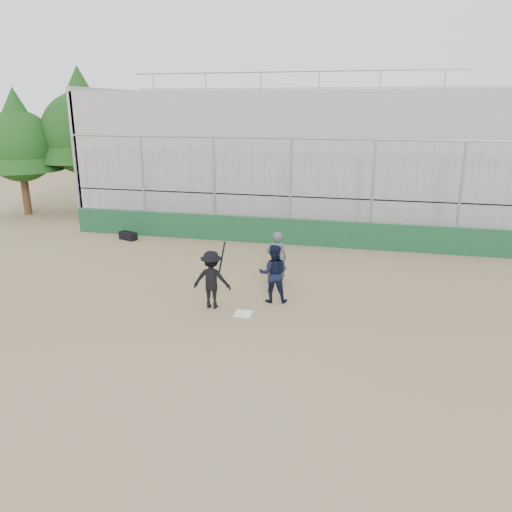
% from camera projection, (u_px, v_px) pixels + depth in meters
% --- Properties ---
extents(ground, '(90.00, 90.00, 0.00)m').
position_uv_depth(ground, '(243.00, 314.00, 12.81)').
color(ground, brown).
rests_on(ground, ground).
extents(home_plate, '(0.44, 0.44, 0.02)m').
position_uv_depth(home_plate, '(243.00, 314.00, 12.80)').
color(home_plate, white).
rests_on(home_plate, ground).
extents(backstop, '(18.10, 0.25, 4.04)m').
position_uv_depth(backstop, '(290.00, 220.00, 19.05)').
color(backstop, '#133C20').
rests_on(backstop, ground).
extents(bleachers, '(20.25, 6.70, 6.98)m').
position_uv_depth(bleachers, '(309.00, 156.00, 23.10)').
color(bleachers, gray).
rests_on(bleachers, ground).
extents(tree_left, '(4.48, 4.48, 7.00)m').
position_uv_depth(tree_left, '(82.00, 122.00, 24.23)').
color(tree_left, '#3C2616').
rests_on(tree_left, ground).
extents(tree_right, '(3.84, 3.84, 6.00)m').
position_uv_depth(tree_right, '(18.00, 136.00, 23.57)').
color(tree_right, '#3B2615').
rests_on(tree_right, ground).
extents(batter_at_plate, '(1.04, 0.76, 1.72)m').
position_uv_depth(batter_at_plate, '(212.00, 279.00, 13.04)').
color(batter_at_plate, black).
rests_on(batter_at_plate, ground).
extents(catcher_crouched, '(0.88, 0.74, 1.10)m').
position_uv_depth(catcher_crouched, '(273.00, 283.00, 13.45)').
color(catcher_crouched, black).
rests_on(catcher_crouched, ground).
extents(umpire, '(0.72, 0.59, 1.52)m').
position_uv_depth(umpire, '(277.00, 262.00, 14.53)').
color(umpire, '#454D57').
rests_on(umpire, ground).
extents(equipment_bag, '(0.81, 0.56, 0.36)m').
position_uv_depth(equipment_bag, '(128.00, 236.00, 19.91)').
color(equipment_bag, black).
rests_on(equipment_bag, ground).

